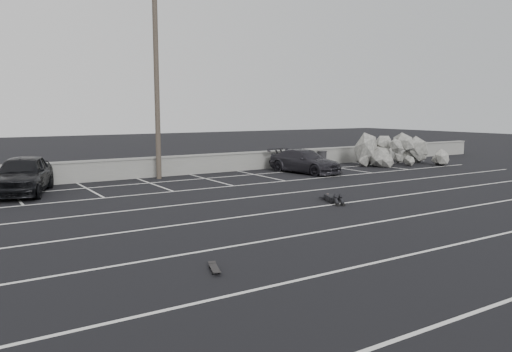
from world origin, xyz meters
TOP-DOWN VIEW (x-y plane):
  - ground at (0.00, 0.00)m, footprint 120.00×120.00m
  - seawall at (0.00, 14.00)m, footprint 50.00×0.45m
  - stall_lines at (-0.08, 4.41)m, footprint 36.00×20.05m
  - car_left at (-7.62, 11.85)m, footprint 3.42×5.20m
  - car_right at (6.82, 11.12)m, footprint 2.68×4.77m
  - utility_pole at (-1.04, 13.20)m, footprint 1.30×0.26m
  - trash_bin at (10.06, 13.49)m, footprint 0.67×0.67m
  - riprap_pile at (13.93, 11.31)m, footprint 6.12×4.20m
  - person at (2.32, 3.62)m, footprint 2.35×2.74m
  - skateboard at (-5.49, -1.53)m, footprint 0.37×0.69m

SIDE VIEW (x-z plane):
  - ground at x=0.00m, z-range 0.00..0.00m
  - stall_lines at x=-0.08m, z-range 0.00..0.01m
  - skateboard at x=-5.49m, z-range 0.02..0.10m
  - person at x=2.32m, z-range 0.00..0.43m
  - trash_bin at x=10.06m, z-range 0.01..0.93m
  - seawall at x=0.00m, z-range 0.02..1.08m
  - riprap_pile at x=13.93m, z-range -0.17..1.34m
  - car_right at x=6.82m, z-range 0.00..1.31m
  - car_left at x=-7.62m, z-range 0.00..1.64m
  - utility_pole at x=-1.04m, z-range 0.06..9.84m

